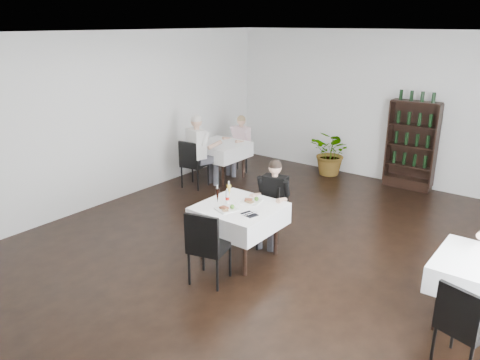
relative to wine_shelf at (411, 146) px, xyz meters
The scene contains 19 objects.
room_shell 4.40m from the wine_shelf, 97.92° to the right, with size 9.00×9.00×9.00m.
wine_shelf is the anchor object (origin of this frame).
main_table 4.41m from the wine_shelf, 101.78° to the right, with size 1.03×1.03×0.77m.
left_table 3.77m from the wine_shelf, 151.20° to the right, with size 0.98×0.98×0.77m.
potted_tree 1.63m from the wine_shelf, behind, with size 0.87×0.76×0.97m, color #2D5D20.
main_chair_far 3.82m from the wine_shelf, 103.45° to the right, with size 0.53×0.54×0.90m.
main_chair_near 5.19m from the wine_shelf, 98.75° to the right, with size 0.54×0.55×0.97m.
left_chair_far 3.53m from the wine_shelf, 159.37° to the right, with size 0.50×0.51×0.87m.
left_chair_near 4.26m from the wine_shelf, 142.63° to the right, with size 0.50×0.50×0.96m.
right_chair_near 5.30m from the wine_shelf, 66.74° to the right, with size 0.51×0.51×0.90m.
diner_main 3.76m from the wine_shelf, 101.95° to the right, with size 0.51×0.53×1.27m.
diner_left_far 3.46m from the wine_shelf, 157.98° to the right, with size 0.51×0.52×1.27m.
diner_left_near 4.09m from the wine_shelf, 143.27° to the right, with size 0.61×0.65×1.47m.
plate_far 4.20m from the wine_shelf, 101.56° to the right, with size 0.32×0.32×0.08m.
plate_near 4.64m from the wine_shelf, 101.58° to the right, with size 0.33×0.33×0.08m.
pilsner_dark 4.57m from the wine_shelf, 105.27° to the right, with size 0.06×0.06×0.26m.
pilsner_lager 4.39m from the wine_shelf, 105.06° to the right, with size 0.07×0.07×0.28m.
coke_bottle 4.48m from the wine_shelf, 103.94° to the right, with size 0.05×0.05×0.21m.
napkin_cutlery 4.52m from the wine_shelf, 97.67° to the right, with size 0.23×0.22×0.02m.
Camera 1 is at (3.27, -4.67, 3.13)m, focal length 35.00 mm.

